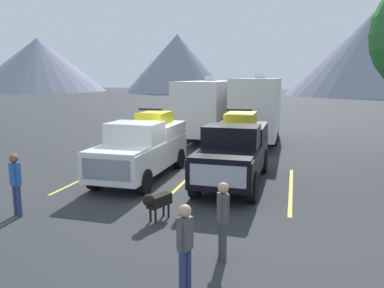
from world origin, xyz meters
TOP-DOWN VIEW (x-y plane):
  - ground_plane at (0.00, 0.00)m, footprint 240.00×240.00m
  - pickup_truck_a at (-1.71, 0.50)m, footprint 2.10×5.40m
  - pickup_truck_b at (1.74, 0.65)m, footprint 2.09×5.53m
  - lot_stripe_a at (-3.73, 0.25)m, footprint 0.12×5.50m
  - lot_stripe_b at (0.00, 0.25)m, footprint 0.12×5.50m
  - lot_stripe_c at (3.73, 0.25)m, footprint 0.12×5.50m
  - camper_trailer_a at (-1.37, 9.78)m, footprint 2.55×8.13m
  - camper_trailer_b at (1.71, 9.27)m, footprint 2.40×8.22m
  - person_a at (2.41, -5.28)m, footprint 0.28×0.33m
  - person_b at (2.01, -6.67)m, footprint 0.26×0.34m
  - person_c at (-3.39, -4.29)m, footprint 0.36×0.28m
  - dog at (0.35, -3.65)m, footprint 0.57×1.00m
  - mountain_ridge at (-1.69, 77.54)m, footprint 161.99×39.68m

SIDE VIEW (x-z plane):
  - ground_plane at x=0.00m, z-range 0.00..0.00m
  - lot_stripe_a at x=-3.73m, z-range 0.00..0.01m
  - lot_stripe_b at x=0.00m, z-range 0.00..0.01m
  - lot_stripe_c at x=3.73m, z-range 0.00..0.01m
  - dog at x=0.35m, z-range 0.14..0.94m
  - person_b at x=2.01m, z-range 0.12..1.73m
  - person_a at x=2.41m, z-range 0.12..1.76m
  - person_c at x=-3.39m, z-range 0.13..1.84m
  - pickup_truck_a at x=-1.71m, z-range -0.11..2.42m
  - pickup_truck_b at x=1.74m, z-range -0.09..2.48m
  - camper_trailer_a at x=-1.37m, z-range 0.10..3.90m
  - camper_trailer_b at x=1.71m, z-range 0.10..4.06m
  - mountain_ridge at x=-1.69m, z-range -1.54..15.98m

